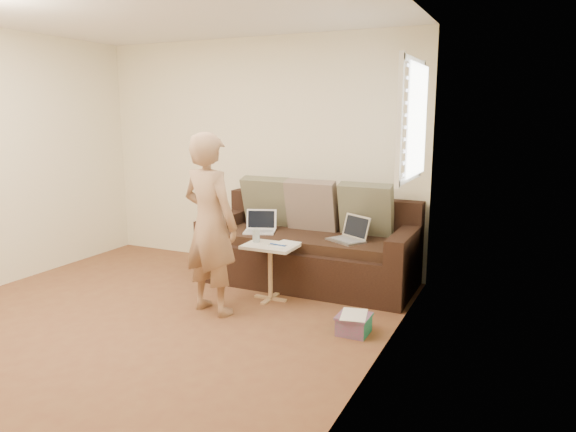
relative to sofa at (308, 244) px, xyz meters
The scene contains 16 objects.
floor 2.02m from the sofa, 115.77° to the right, with size 4.50×4.50×0.00m, color brown.
wall_back 1.31m from the sofa, 151.00° to the left, with size 4.00×4.00×0.00m, color beige.
wall_right 2.29m from the sofa, 57.22° to the right, with size 4.50×4.50×0.00m, color beige.
window_blinds 1.70m from the sofa, 14.12° to the right, with size 0.12×0.88×1.08m, color white, non-canonical shape.
sofa is the anchor object (origin of this frame).
pillow_left 0.74m from the sofa, 157.79° to the left, with size 0.55×0.14×0.55m, color #56553F, non-canonical shape.
pillow_mid 0.42m from the sofa, 103.84° to the left, with size 0.55×0.14×0.55m, color #735A52, non-canonical shape.
pillow_right 0.70m from the sofa, 21.71° to the left, with size 0.55×0.14×0.55m, color #56553F, non-canonical shape.
laptop_silver 0.47m from the sofa, 13.52° to the right, with size 0.35×0.25×0.23m, color #B7BABC, non-canonical shape.
laptop_white 0.53m from the sofa, 165.31° to the right, with size 0.32×0.23×0.23m, color white, non-canonical shape.
person 1.27m from the sofa, 112.46° to the right, with size 0.59×0.40×1.62m, color #9B7454.
side_table 0.66m from the sofa, 101.50° to the right, with size 0.49×0.34×0.54m, color silver, non-canonical shape.
drinking_glass 0.68m from the sofa, 117.20° to the right, with size 0.07×0.07×0.12m, color silver, non-canonical shape.
scissors 0.64m from the sofa, 93.95° to the right, with size 0.18×0.10×0.02m, color silver, non-canonical shape.
paper_on_table 0.57m from the sofa, 91.43° to the right, with size 0.21×0.30×0.00m, color white, non-canonical shape.
striped_box 1.40m from the sofa, 51.19° to the right, with size 0.26×0.26×0.16m, color #B71B78, non-canonical shape.
Camera 1 is at (2.93, -3.18, 1.77)m, focal length 33.06 mm.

